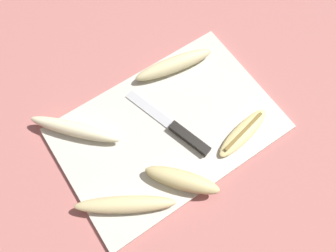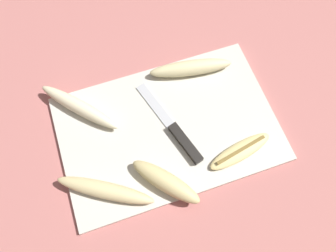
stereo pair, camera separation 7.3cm
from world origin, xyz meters
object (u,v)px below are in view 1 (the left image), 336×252
object	(u,v)px
banana_spotted_left	(182,180)
banana_bright_far	(75,129)
banana_mellow_near	(125,204)
banana_soft_right	(174,65)
banana_golden_short	(243,133)
knife	(182,133)

from	to	relation	value
banana_spotted_left	banana_bright_far	bearing A→B (deg)	119.98
banana_bright_far	banana_mellow_near	distance (m)	0.20
banana_soft_right	banana_spotted_left	world-z (taller)	banana_spotted_left
banana_spotted_left	banana_mellow_near	bearing A→B (deg)	168.81
banana_bright_far	banana_mellow_near	bearing A→B (deg)	-87.91
banana_golden_short	banana_soft_right	bearing A→B (deg)	97.57
banana_mellow_near	banana_soft_right	size ratio (longest dim) A/B	0.97
banana_golden_short	banana_spotted_left	bearing A→B (deg)	-175.78
banana_soft_right	banana_golden_short	xyz separation A→B (m)	(0.03, -0.23, -0.01)
banana_spotted_left	banana_golden_short	distance (m)	0.18
banana_soft_right	banana_golden_short	distance (m)	0.23
banana_golden_short	knife	bearing A→B (deg)	145.67
banana_mellow_near	banana_soft_right	xyz separation A→B (m)	(0.27, 0.21, 0.00)
knife	banana_bright_far	bearing A→B (deg)	128.34
knife	banana_soft_right	bearing A→B (deg)	44.97
banana_bright_far	knife	bearing A→B (deg)	-35.26
banana_bright_far	banana_mellow_near	world-z (taller)	banana_bright_far
knife	banana_mellow_near	world-z (taller)	banana_mellow_near
knife	banana_golden_short	xyz separation A→B (m)	(0.11, -0.08, 0.00)
banana_mellow_near	banana_golden_short	size ratio (longest dim) A/B	1.24
knife	banana_soft_right	size ratio (longest dim) A/B	1.14
banana_spotted_left	banana_golden_short	bearing A→B (deg)	4.22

